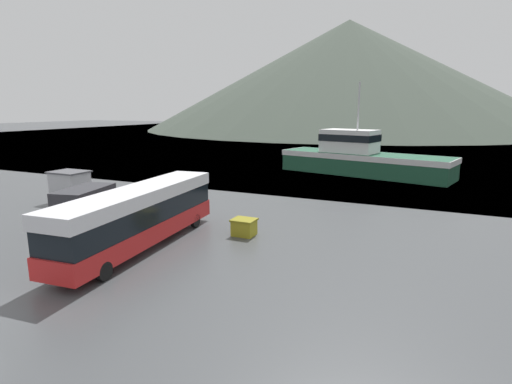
# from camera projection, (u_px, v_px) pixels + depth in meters

# --- Properties ---
(water_surface) EXTENTS (240.00, 240.00, 0.00)m
(water_surface) POSITION_uv_depth(u_px,v_px,m) (390.00, 130.00, 144.28)
(water_surface) COLOR #3D5160
(water_surface) RESTS_ON ground
(hill_backdrop) EXTENTS (153.31, 153.31, 40.89)m
(hill_backdrop) POSITION_uv_depth(u_px,v_px,m) (347.00, 75.00, 155.31)
(hill_backdrop) COLOR #424C42
(hill_backdrop) RESTS_ON ground
(tour_bus) EXTENTS (3.58, 12.92, 3.40)m
(tour_bus) POSITION_uv_depth(u_px,v_px,m) (140.00, 214.00, 22.40)
(tour_bus) COLOR red
(tour_bus) RESTS_ON ground
(delivery_van) EXTENTS (3.51, 6.47, 2.55)m
(delivery_van) POSITION_uv_depth(u_px,v_px,m) (91.00, 204.00, 27.38)
(delivery_van) COLOR #2D2D33
(delivery_van) RESTS_ON ground
(fishing_boat) EXTENTS (20.74, 9.91, 10.79)m
(fishing_boat) POSITION_uv_depth(u_px,v_px,m) (361.00, 158.00, 47.65)
(fishing_boat) COLOR #1E5138
(fishing_boat) RESTS_ON water_surface
(storage_bin) EXTENTS (1.45, 1.24, 1.04)m
(storage_bin) POSITION_uv_depth(u_px,v_px,m) (244.00, 227.00, 24.75)
(storage_bin) COLOR olive
(storage_bin) RESTS_ON ground
(dock_kiosk) EXTENTS (2.98, 2.29, 2.61)m
(dock_kiosk) POSITION_uv_depth(u_px,v_px,m) (70.00, 186.00, 33.59)
(dock_kiosk) COLOR #B2B2B7
(dock_kiosk) RESTS_ON ground
(mooring_bollard) EXTENTS (0.40, 0.40, 0.94)m
(mooring_bollard) POSITION_uv_depth(u_px,v_px,m) (165.00, 185.00, 38.66)
(mooring_bollard) COLOR #4C4C51
(mooring_bollard) RESTS_ON ground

